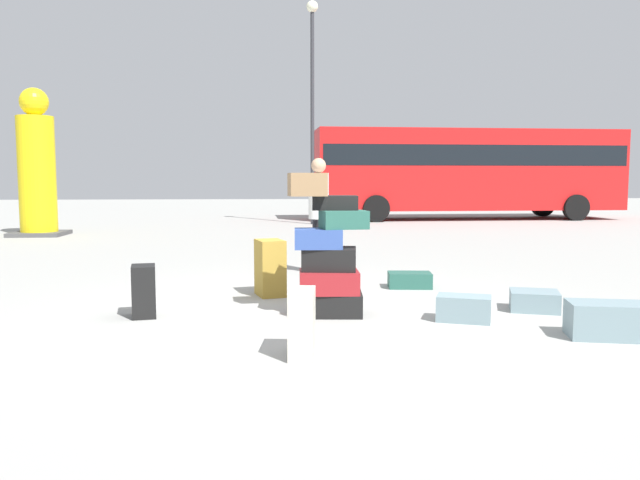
% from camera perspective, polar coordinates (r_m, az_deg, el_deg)
% --- Properties ---
extents(ground_plane, '(80.00, 80.00, 0.00)m').
position_cam_1_polar(ground_plane, '(6.60, -0.87, -6.77)').
color(ground_plane, '#9E9E99').
extents(suitcase_tower, '(0.83, 0.68, 1.47)m').
position_cam_1_polar(suitcase_tower, '(6.51, 0.76, -1.62)').
color(suitcase_tower, black).
rests_on(suitcase_tower, ground).
extents(suitcase_cream_white_trunk, '(0.25, 0.45, 0.53)m').
position_cam_1_polar(suitcase_cream_white_trunk, '(5.02, -1.65, -7.56)').
color(suitcase_cream_white_trunk, beige).
rests_on(suitcase_cream_white_trunk, ground).
extents(suitcase_slate_right_side, '(0.60, 0.48, 0.25)m').
position_cam_1_polar(suitcase_slate_right_side, '(6.42, 12.94, -6.08)').
color(suitcase_slate_right_side, gray).
rests_on(suitcase_slate_right_side, ground).
extents(suitcase_teal_foreground_near, '(0.59, 0.42, 0.20)m').
position_cam_1_polar(suitcase_teal_foreground_near, '(8.27, 8.16, -3.62)').
color(suitcase_teal_foreground_near, '#26594C').
rests_on(suitcase_teal_foreground_near, ground).
extents(suitcase_black_upright_blue, '(0.29, 0.38, 0.53)m').
position_cam_1_polar(suitcase_black_upright_blue, '(6.68, -15.74, -4.49)').
color(suitcase_black_upright_blue, black).
rests_on(suitcase_black_upright_blue, ground).
extents(suitcase_slate_behind_tower, '(0.62, 0.58, 0.21)m').
position_cam_1_polar(suitcase_slate_behind_tower, '(7.15, 18.92, -5.25)').
color(suitcase_slate_behind_tower, gray).
rests_on(suitcase_slate_behind_tower, ground).
extents(suitcase_slate_left_side, '(0.84, 0.57, 0.32)m').
position_cam_1_polar(suitcase_slate_left_side, '(6.17, 25.12, -6.65)').
color(suitcase_slate_left_side, gray).
rests_on(suitcase_slate_left_side, ground).
extents(suitcase_tan_foreground_far, '(0.39, 0.48, 0.68)m').
position_cam_1_polar(suitcase_tan_foreground_far, '(7.61, -4.56, -2.54)').
color(suitcase_tan_foreground_far, '#B28C33').
rests_on(suitcase_tan_foreground_far, ground).
extents(person_bearded_onlooker, '(0.30, 0.33, 1.72)m').
position_cam_1_polar(person_bearded_onlooker, '(9.34, -0.13, 3.20)').
color(person_bearded_onlooker, black).
rests_on(person_bearded_onlooker, ground).
extents(yellow_dummy_statue, '(1.25, 1.25, 3.68)m').
position_cam_1_polar(yellow_dummy_statue, '(17.31, -24.36, 5.75)').
color(yellow_dummy_statue, yellow).
rests_on(yellow_dummy_statue, ground).
extents(parked_bus, '(10.89, 2.94, 3.15)m').
position_cam_1_polar(parked_bus, '(23.16, 13.17, 6.41)').
color(parked_bus, red).
rests_on(parked_bus, ground).
extents(lamp_post, '(0.36, 0.36, 6.93)m').
position_cam_1_polar(lamp_post, '(20.19, -0.70, 14.14)').
color(lamp_post, '#333338').
rests_on(lamp_post, ground).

